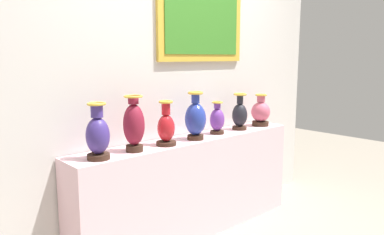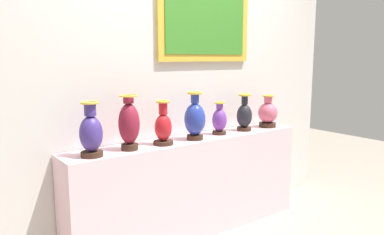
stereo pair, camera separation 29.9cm
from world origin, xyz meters
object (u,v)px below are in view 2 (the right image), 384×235
vase_indigo (91,133)px  vase_crimson (163,127)px  vase_onyx (244,115)px  vase_rose (268,113)px  vase_burgundy (129,124)px  vase_violet (219,120)px  vase_cobalt (195,119)px

vase_indigo → vase_crimson: (0.56, 0.01, -0.02)m
vase_crimson → vase_onyx: bearing=2.0°
vase_rose → vase_burgundy: bearing=-179.2°
vase_indigo → vase_violet: (1.15, 0.05, -0.04)m
vase_burgundy → vase_indigo: bearing=-177.3°
vase_indigo → vase_onyx: vase_indigo is taller
vase_crimson → vase_violet: 0.59m
vase_onyx → vase_violet: bearing=178.6°
vase_burgundy → vase_cobalt: bearing=-0.7°
vase_cobalt → vase_rose: 0.88m
vase_burgundy → vase_violet: vase_burgundy is taller
vase_onyx → vase_indigo: bearing=-178.4°
vase_crimson → vase_violet: bearing=3.6°
vase_indigo → vase_crimson: 0.56m
vase_cobalt → vase_violet: bearing=8.0°
vase_burgundy → vase_violet: (0.86, 0.03, -0.06)m
vase_cobalt → vase_onyx: 0.58m
vase_indigo → vase_burgundy: vase_burgundy is taller
vase_cobalt → vase_violet: (0.29, 0.04, -0.05)m
vase_onyx → vase_burgundy: bearing=-178.7°
vase_crimson → vase_onyx: vase_crimson is taller
vase_indigo → vase_onyx: 1.43m
vase_burgundy → vase_cobalt: vase_burgundy is taller
vase_indigo → vase_rose: 1.73m
vase_rose → vase_crimson: bearing=-178.9°
vase_indigo → vase_crimson: size_ratio=1.10×
vase_violet → vase_onyx: size_ratio=0.84×
vase_burgundy → vase_onyx: vase_burgundy is taller
vase_violet → vase_rose: 0.58m
vase_onyx → vase_crimson: bearing=-178.0°
vase_indigo → vase_rose: vase_indigo is taller
vase_violet → vase_cobalt: bearing=-172.0°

